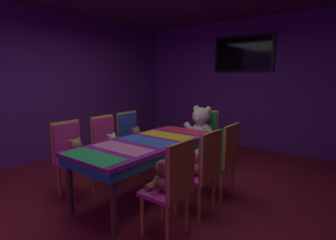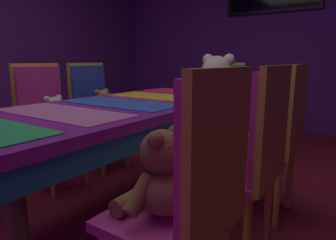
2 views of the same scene
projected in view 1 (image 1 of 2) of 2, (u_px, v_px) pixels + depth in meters
name	position (u px, v px, depth m)	size (l,w,h in m)	color
ground_plane	(147.00, 194.00, 3.52)	(7.90, 7.90, 0.00)	maroon
wall_back	(243.00, 84.00, 5.78)	(5.20, 0.12, 2.80)	#59267F
wall_left	(43.00, 86.00, 4.85)	(0.12, 6.40, 2.80)	#59267F
banquet_table	(147.00, 148.00, 3.41)	(0.90, 2.02, 0.75)	purple
chair_left_0	(70.00, 150.00, 3.49)	(0.42, 0.41, 0.98)	#CC338C
teddy_left_0	(76.00, 152.00, 3.40)	(0.26, 0.34, 0.32)	#9E7247
chair_left_1	(106.00, 142.00, 3.96)	(0.42, 0.41, 0.98)	#CC338C
teddy_left_1	(112.00, 144.00, 3.87)	(0.23, 0.30, 0.28)	beige
chair_left_2	(130.00, 135.00, 4.39)	(0.42, 0.41, 0.98)	#2D47B2
teddy_left_2	(136.00, 137.00, 4.30)	(0.24, 0.31, 0.29)	olive
chair_right_0	(175.00, 180.00, 2.48)	(0.42, 0.41, 0.98)	#CC338C
teddy_right_0	(163.00, 177.00, 2.57)	(0.26, 0.34, 0.32)	brown
chair_right_1	(205.00, 165.00, 2.90)	(0.42, 0.41, 0.98)	#CC338C
teddy_right_1	(194.00, 164.00, 2.99)	(0.24, 0.31, 0.29)	tan
chair_right_2	(225.00, 154.00, 3.33)	(0.42, 0.41, 0.98)	#268C4C
teddy_right_2	(215.00, 153.00, 3.42)	(0.22, 0.29, 0.27)	olive
throne_chair	(205.00, 132.00, 4.62)	(0.41, 0.42, 0.98)	#268C4C
king_teddy_bear	(201.00, 127.00, 4.47)	(0.65, 0.50, 0.61)	silver
wall_tv	(243.00, 54.00, 5.60)	(1.31, 0.06, 0.76)	black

